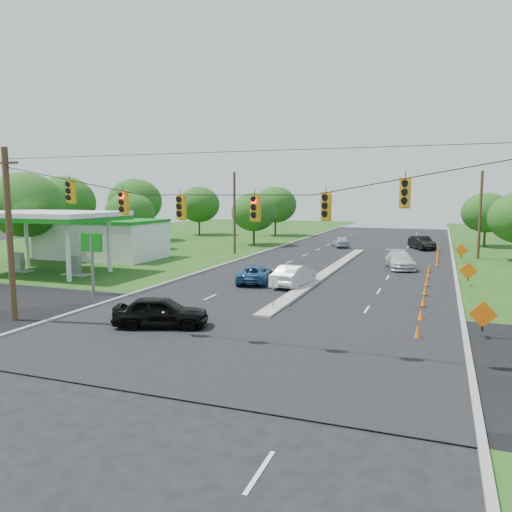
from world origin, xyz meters
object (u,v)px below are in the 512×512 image
at_px(gas_station, 94,235).
at_px(black_sedan, 161,312).
at_px(white_sedan, 294,275).
at_px(blue_pickup, 255,274).

relative_size(gas_station, black_sedan, 4.20).
distance_m(black_sedan, white_sedan, 13.64).
bearing_deg(white_sedan, blue_pickup, 2.20).
height_order(black_sedan, white_sedan, black_sedan).
height_order(gas_station, white_sedan, gas_station).
xyz_separation_m(gas_station, blue_pickup, (19.48, -6.13, -1.90)).
distance_m(black_sedan, blue_pickup, 13.58).
bearing_deg(white_sedan, black_sedan, 84.41).
relative_size(black_sedan, white_sedan, 0.99).
xyz_separation_m(black_sedan, white_sedan, (3.06, 13.30, -0.01)).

